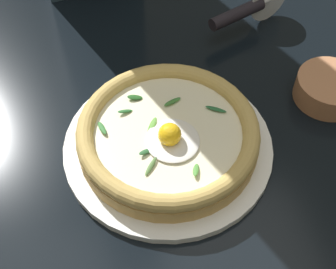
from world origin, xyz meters
TOP-DOWN VIEW (x-y plane):
  - ground_plane at (0.00, 0.00)m, footprint 2.40×2.40m
  - pizza_plate at (-0.01, 0.01)m, footprint 0.29×0.29m
  - pizza at (-0.01, 0.01)m, footprint 0.25×0.25m
  - side_bowl at (-0.04, 0.27)m, footprint 0.10×0.10m
  - pizza_cutter at (-0.23, 0.21)m, footprint 0.07×0.16m

SIDE VIEW (x-z plane):
  - ground_plane at x=0.00m, z-range -0.03..0.00m
  - pizza_plate at x=-0.01m, z-range 0.00..0.01m
  - side_bowl at x=-0.04m, z-range 0.00..0.04m
  - pizza at x=-0.01m, z-range 0.00..0.06m
  - pizza_cutter at x=-0.23m, z-range 0.00..0.08m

